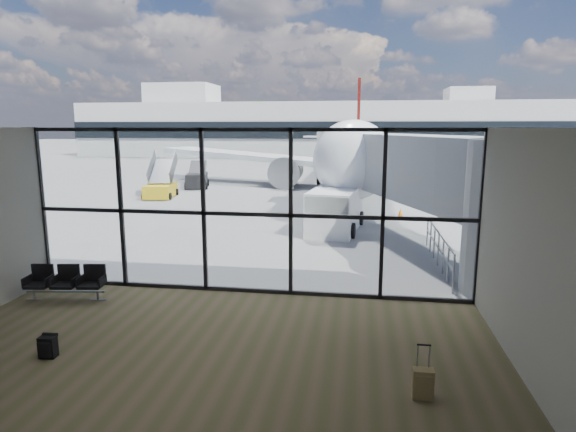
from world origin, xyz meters
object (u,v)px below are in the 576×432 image
(belt_loader, at_px, (197,179))
(mobile_stairs, at_px, (161,189))
(airliner, at_px, (356,147))
(seating_row, at_px, (67,280))
(suitcase, at_px, (423,384))
(backpack, at_px, (48,347))
(service_van, at_px, (335,209))

(belt_loader, relative_size, mobile_stairs, 1.20)
(airliner, relative_size, mobile_stairs, 10.44)
(seating_row, relative_size, suitcase, 2.18)
(suitcase, bearing_deg, backpack, 175.90)
(seating_row, xyz_separation_m, mobile_stairs, (-5.13, 18.08, 0.06))
(service_van, bearing_deg, suitcase, -73.70)
(seating_row, height_order, backpack, seating_row)
(suitcase, xyz_separation_m, belt_loader, (-13.25, 26.86, 0.35))
(backpack, relative_size, mobile_stairs, 0.13)
(suitcase, xyz_separation_m, mobile_stairs, (-13.89, 21.63, 0.28))
(service_van, relative_size, mobile_stairs, 1.26)
(airliner, height_order, service_van, airliner)
(airliner, bearing_deg, service_van, -92.21)
(seating_row, relative_size, belt_loader, 0.48)
(belt_loader, bearing_deg, service_van, -66.09)
(suitcase, xyz_separation_m, airliner, (-1.51, 31.11, 2.65))
(belt_loader, bearing_deg, seating_row, -94.03)
(suitcase, xyz_separation_m, service_van, (-2.19, 13.13, 0.68))
(airliner, distance_m, service_van, 18.11)
(suitcase, distance_m, airliner, 31.26)
(suitcase, distance_m, mobile_stairs, 25.71)
(seating_row, bearing_deg, service_van, 47.37)
(mobile_stairs, bearing_deg, seating_row, -83.55)
(seating_row, xyz_separation_m, airliner, (7.25, 27.56, 2.43))
(service_van, height_order, belt_loader, belt_loader)
(airliner, xyz_separation_m, belt_loader, (-11.74, -4.25, -2.30))
(airliner, bearing_deg, suitcase, -87.26)
(backpack, bearing_deg, airliner, 77.00)
(airliner, distance_m, belt_loader, 12.70)
(backpack, height_order, airliner, airliner)
(suitcase, bearing_deg, belt_loader, 115.38)
(airliner, xyz_separation_m, mobile_stairs, (-12.38, -9.48, -2.36))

